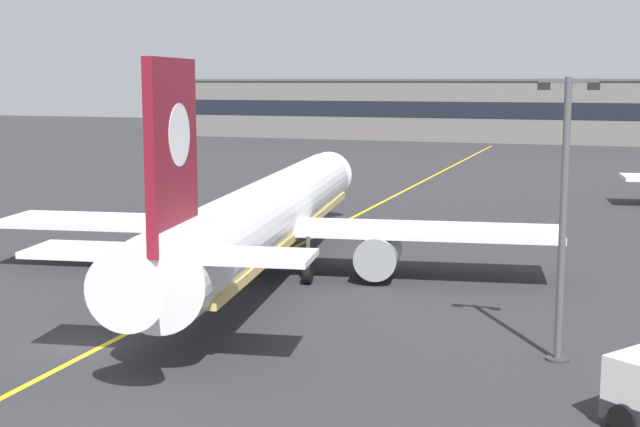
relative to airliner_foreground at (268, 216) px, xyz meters
The scene contains 6 objects.
ground_plane 15.85m from the airliner_foreground, 97.19° to the right, with size 400.00×400.00×0.00m, color #2D2D30.
taxiway_centreline 15.14m from the airliner_foreground, 97.54° to the left, with size 0.30×180.00×0.01m, color yellow.
airliner_foreground is the anchor object (origin of this frame).
apron_lamp_post 19.80m from the airliner_foreground, 31.53° to the right, with size 2.24×0.90×10.95m.
safety_cone_by_nose_gear 16.87m from the airliner_foreground, 90.07° to the left, with size 0.44×0.44×0.55m.
terminal_building 117.04m from the airliner_foreground, 93.96° to the left, with size 129.18×12.40×11.12m.
Camera 1 is at (21.55, -29.44, 10.80)m, focal length 49.80 mm.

